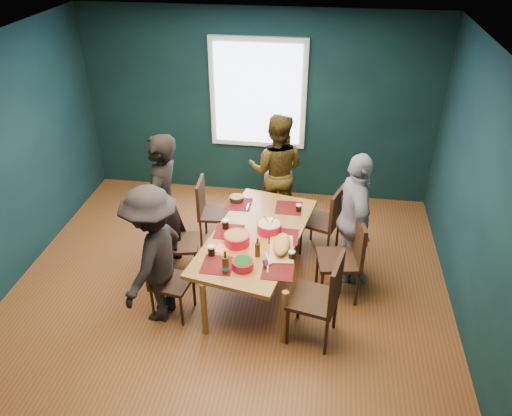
{
  "coord_description": "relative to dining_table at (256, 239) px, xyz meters",
  "views": [
    {
      "loc": [
        0.95,
        -4.18,
        3.83
      ],
      "look_at": [
        0.29,
        0.33,
        1.02
      ],
      "focal_mm": 35.0,
      "sensor_mm": 36.0,
      "label": 1
    }
  ],
  "objects": [
    {
      "name": "chair_left_far",
      "position": [
        -0.72,
        0.77,
        -0.11
      ],
      "size": [
        0.43,
        0.43,
        0.9
      ],
      "rotation": [
        0.0,
        0.0,
        0.06
      ],
      "color": "black",
      "rests_on": "floor"
    },
    {
      "name": "chair_left_near",
      "position": [
        -0.89,
        -0.58,
        -0.14
      ],
      "size": [
        0.44,
        0.44,
        0.86
      ],
      "rotation": [
        0.0,
        0.0,
        -0.15
      ],
      "color": "black",
      "rests_on": "floor"
    },
    {
      "name": "napkin_a",
      "position": [
        0.31,
        0.01,
        0.07
      ],
      "size": [
        0.18,
        0.18,
        0.0
      ],
      "primitive_type": "cube",
      "rotation": [
        0.0,
        0.0,
        -0.19
      ],
      "color": "#FF926B",
      "rests_on": "dining_table"
    },
    {
      "name": "beer_bottle_b",
      "position": [
        0.07,
        -0.39,
        0.15
      ],
      "size": [
        0.06,
        0.06,
        0.22
      ],
      "color": "#40280B",
      "rests_on": "dining_table"
    },
    {
      "name": "small_bowl",
      "position": [
        -0.34,
        0.67,
        0.1
      ],
      "size": [
        0.17,
        0.17,
        0.07
      ],
      "color": "black",
      "rests_on": "dining_table"
    },
    {
      "name": "person_right",
      "position": [
        1.07,
        0.3,
        0.16
      ],
      "size": [
        0.59,
        1.0,
        1.6
      ],
      "primitive_type": "imported",
      "rotation": [
        0.0,
        0.0,
        1.8
      ],
      "color": "white",
      "rests_on": "floor"
    },
    {
      "name": "cola_glass_d",
      "position": [
        -0.36,
        0.07,
        0.13
      ],
      "size": [
        0.08,
        0.08,
        0.11
      ],
      "color": "black",
      "rests_on": "dining_table"
    },
    {
      "name": "person_far_left",
      "position": [
        -1.1,
        0.18,
        0.23
      ],
      "size": [
        0.45,
        0.65,
        1.73
      ],
      "primitive_type": "imported",
      "rotation": [
        0.0,
        0.0,
        4.66
      ],
      "color": "black",
      "rests_on": "floor"
    },
    {
      "name": "bowl_salad",
      "position": [
        -0.18,
        -0.2,
        0.13
      ],
      "size": [
        0.28,
        0.28,
        0.12
      ],
      "color": "red",
      "rests_on": "dining_table"
    },
    {
      "name": "bowl_herbs",
      "position": [
        -0.05,
        -0.61,
        0.12
      ],
      "size": [
        0.22,
        0.22,
        0.1
      ],
      "color": "red",
      "rests_on": "dining_table"
    },
    {
      "name": "dining_table",
      "position": [
        0.0,
        0.0,
        0.0
      ],
      "size": [
        1.27,
        2.0,
        0.7
      ],
      "rotation": [
        0.0,
        0.0,
        -0.2
      ],
      "color": "olive",
      "rests_on": "floor"
    },
    {
      "name": "cola_glass_a",
      "position": [
        -0.4,
        -0.44,
        0.13
      ],
      "size": [
        0.08,
        0.08,
        0.11
      ],
      "color": "black",
      "rests_on": "dining_table"
    },
    {
      "name": "napkin_b",
      "position": [
        -0.32,
        -0.32,
        0.07
      ],
      "size": [
        0.18,
        0.18,
        0.0
      ],
      "primitive_type": "cube",
      "rotation": [
        0.0,
        0.0,
        -0.37
      ],
      "color": "#FF926B",
      "rests_on": "dining_table"
    },
    {
      "name": "person_back",
      "position": [
        0.07,
        1.37,
        0.15
      ],
      "size": [
        0.8,
        0.64,
        1.58
      ],
      "primitive_type": "imported",
      "rotation": [
        0.0,
        0.0,
        3.09
      ],
      "color": "black",
      "rests_on": "floor"
    },
    {
      "name": "cutting_board",
      "position": [
        0.3,
        -0.25,
        0.13
      ],
      "size": [
        0.32,
        0.61,
        0.13
      ],
      "rotation": [
        0.0,
        0.0,
        0.1
      ],
      "color": "tan",
      "rests_on": "dining_table"
    },
    {
      "name": "chair_left_mid",
      "position": [
        -0.99,
        0.03,
        -0.1
      ],
      "size": [
        0.5,
        0.5,
        0.93
      ],
      "rotation": [
        0.0,
        0.0,
        0.23
      ],
      "color": "black",
      "rests_on": "floor"
    },
    {
      "name": "cola_glass_b",
      "position": [
        0.42,
        -0.39,
        0.12
      ],
      "size": [
        0.07,
        0.07,
        0.1
      ],
      "color": "black",
      "rests_on": "dining_table"
    },
    {
      "name": "person_near_left",
      "position": [
        -0.96,
        -0.63,
        0.14
      ],
      "size": [
        0.75,
        1.09,
        1.55
      ],
      "primitive_type": "imported",
      "rotation": [
        0.0,
        0.0,
        4.53
      ],
      "color": "black",
      "rests_on": "floor"
    },
    {
      "name": "cola_glass_c",
      "position": [
        0.43,
        0.54,
        0.12
      ],
      "size": [
        0.07,
        0.07,
        0.09
      ],
      "color": "black",
      "rests_on": "dining_table"
    },
    {
      "name": "chair_right_mid",
      "position": [
        1.01,
        -0.03,
        -0.06
      ],
      "size": [
        0.51,
        0.51,
        0.99
      ],
      "rotation": [
        0.0,
        0.0,
        0.16
      ],
      "color": "black",
      "rests_on": "floor"
    },
    {
      "name": "chair_right_far",
      "position": [
        0.78,
        0.73,
        -0.1
      ],
      "size": [
        0.53,
        0.53,
        0.92
      ],
      "rotation": [
        0.0,
        0.0,
        -0.33
      ],
      "color": "black",
      "rests_on": "floor"
    },
    {
      "name": "napkin_c",
      "position": [
        0.33,
        -0.67,
        0.07
      ],
      "size": [
        0.16,
        0.16,
        0.0
      ],
      "primitive_type": "cube",
      "rotation": [
        0.0,
        0.0,
        0.25
      ],
      "color": "#FF926B",
      "rests_on": "dining_table"
    },
    {
      "name": "room",
      "position": [
        -0.3,
        -0.03,
        0.73
      ],
      "size": [
        5.01,
        5.01,
        2.71
      ],
      "color": "brown",
      "rests_on": "ground"
    },
    {
      "name": "bowl_dumpling",
      "position": [
        0.13,
        0.07,
        0.13
      ],
      "size": [
        0.27,
        0.27,
        0.25
      ],
      "color": "red",
      "rests_on": "dining_table"
    },
    {
      "name": "chair_right_near",
      "position": [
        0.77,
        -0.75,
        -0.05
      ],
      "size": [
        0.54,
        0.54,
        1.01
      ],
      "rotation": [
        0.0,
        0.0,
        -0.22
      ],
      "color": "black",
      "rests_on": "floor"
    },
    {
      "name": "beer_bottle_a",
      "position": [
        -0.2,
        -0.7,
        0.16
      ],
      "size": [
        0.07,
        0.07,
        0.26
      ],
      "color": "#40280B",
      "rests_on": "dining_table"
    }
  ]
}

